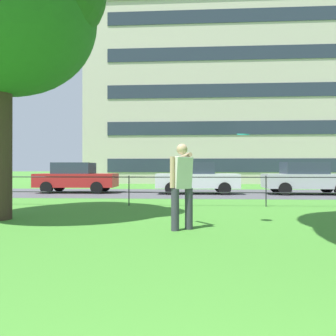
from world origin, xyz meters
TOP-DOWN VIEW (x-y plane):
  - street_strip at (0.00, 15.85)m, footprint 80.00×6.03m
  - park_fence at (-0.00, 10.37)m, footprint 31.41×0.04m
  - tree_large_lawn at (-4.76, 7.56)m, footprint 4.96×4.81m
  - person_thrower at (-0.43, 6.33)m, footprint 0.46×0.87m
  - frisbee at (0.92, 7.01)m, footprint 0.33×0.33m
  - car_red_left at (-5.99, 15.90)m, footprint 4.04×1.89m
  - car_white_right at (0.15, 15.58)m, footprint 4.03×1.87m
  - car_silver_center at (5.41, 15.51)m, footprint 4.06×1.92m
  - apartment_building_background at (4.27, 32.00)m, footprint 26.63×13.09m

SIDE VIEW (x-z plane):
  - street_strip at x=0.00m, z-range 0.00..0.01m
  - park_fence at x=0.00m, z-range 0.17..1.17m
  - car_red_left at x=-5.99m, z-range 0.01..1.55m
  - car_white_right at x=0.15m, z-range 0.01..1.55m
  - car_silver_center at x=5.41m, z-range 0.01..1.55m
  - person_thrower at x=-0.43m, z-range 0.07..1.80m
  - frisbee at x=0.92m, z-range 1.95..2.01m
  - tree_large_lawn at x=-4.76m, z-range 1.58..8.55m
  - apartment_building_background at x=4.27m, z-range 0.01..15.47m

